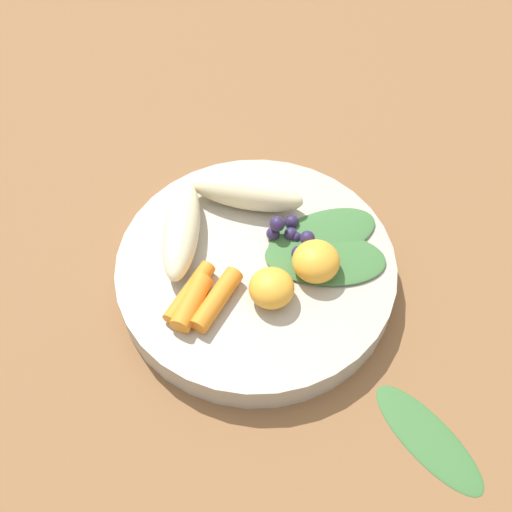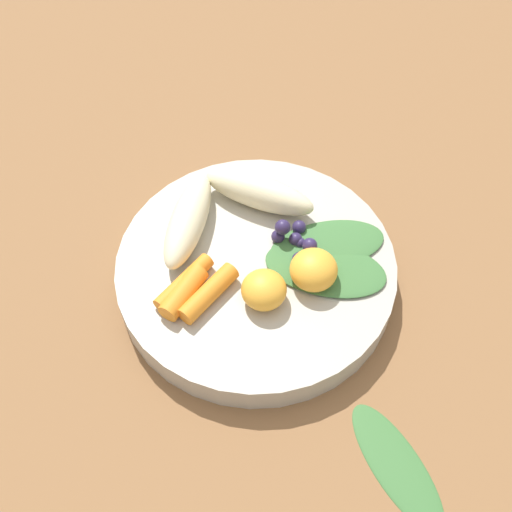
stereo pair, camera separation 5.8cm
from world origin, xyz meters
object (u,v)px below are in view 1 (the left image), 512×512
(banana_peeled_left, at_px, (182,230))
(kale_leaf_stray, at_px, (429,438))
(banana_peeled_right, at_px, (245,193))
(bowl, at_px, (256,272))
(orange_segment_near, at_px, (316,261))

(banana_peeled_left, height_order, kale_leaf_stray, banana_peeled_left)
(banana_peeled_left, relative_size, banana_peeled_right, 1.00)
(bowl, height_order, banana_peeled_right, banana_peeled_right)
(bowl, distance_m, banana_peeled_right, 0.08)
(banana_peeled_left, bearing_deg, kale_leaf_stray, 52.32)
(bowl, bearing_deg, orange_segment_near, -18.30)
(banana_peeled_right, relative_size, kale_leaf_stray, 0.97)
(banana_peeled_left, xyz_separation_m, orange_segment_near, (0.12, -0.05, -0.00))
(banana_peeled_left, bearing_deg, bowl, 72.97)
(banana_peeled_right, bearing_deg, kale_leaf_stray, 136.99)
(bowl, bearing_deg, banana_peeled_right, 90.60)
(bowl, relative_size, kale_leaf_stray, 2.26)
(bowl, bearing_deg, banana_peeled_left, 152.49)
(bowl, relative_size, orange_segment_near, 6.07)
(banana_peeled_right, bearing_deg, banana_peeled_left, 50.88)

